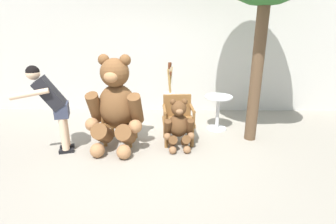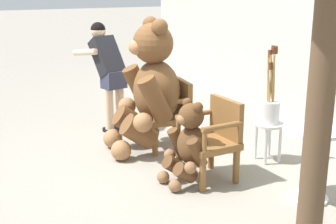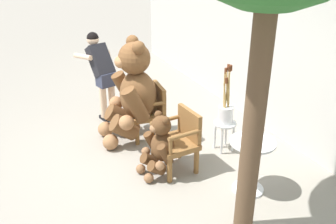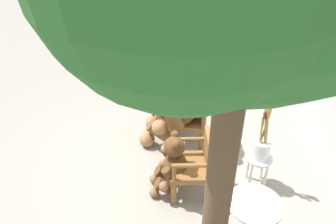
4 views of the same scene
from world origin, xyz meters
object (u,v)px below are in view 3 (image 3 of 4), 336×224
object	(u,v)px
teddy_bear_large	(132,92)
white_stool	(225,129)
person_visitor	(101,69)
teddy_bear_small	(160,145)
brush_bucket	(226,110)
round_side_table	(251,160)
wooden_chair_left	(149,110)
wooden_chair_right	(179,139)

from	to	relation	value
teddy_bear_large	white_stool	world-z (taller)	teddy_bear_large
white_stool	person_visitor	bearing A→B (deg)	-145.37
teddy_bear_small	brush_bucket	distance (m)	1.17
white_stool	round_side_table	xyz separation A→B (m)	(1.00, -0.26, 0.09)
wooden_chair_left	brush_bucket	size ratio (longest dim) A/B	0.95
teddy_bear_small	white_stool	distance (m)	1.15
round_side_table	person_visitor	bearing A→B (deg)	-159.97
wooden_chair_left	brush_bucket	world-z (taller)	brush_bucket
wooden_chair_left	wooden_chair_right	xyz separation A→B (m)	(1.06, 0.00, 0.00)
wooden_chair_left	teddy_bear_large	bearing A→B (deg)	-93.34
wooden_chair_right	person_visitor	world-z (taller)	person_visitor
person_visitor	round_side_table	xyz separation A→B (m)	(2.91, 1.06, -0.45)
wooden_chair_right	teddy_bear_large	bearing A→B (deg)	-165.94
wooden_chair_left	white_stool	bearing A→B (deg)	43.52
brush_bucket	wooden_chair_right	bearing A→B (deg)	-79.07
wooden_chair_left	teddy_bear_small	xyz separation A→B (m)	(1.07, -0.29, -0.02)
wooden_chair_right	teddy_bear_small	size ratio (longest dim) A/B	0.96
person_visitor	round_side_table	size ratio (longest dim) A/B	2.08
wooden_chair_left	brush_bucket	distance (m)	1.25
wooden_chair_left	white_stool	distance (m)	1.24
wooden_chair_left	teddy_bear_small	size ratio (longest dim) A/B	0.96
person_visitor	round_side_table	world-z (taller)	person_visitor
white_stool	round_side_table	world-z (taller)	round_side_table
person_visitor	brush_bucket	xyz separation A→B (m)	(1.91, 1.32, -0.24)
teddy_bear_small	teddy_bear_large	bearing A→B (deg)	178.92
round_side_table	white_stool	bearing A→B (deg)	165.52
teddy_bear_large	brush_bucket	world-z (taller)	teddy_bear_large
teddy_bear_large	white_stool	distance (m)	1.51
wooden_chair_right	white_stool	bearing A→B (deg)	101.00
teddy_bear_small	wooden_chair_right	bearing A→B (deg)	91.80
person_visitor	white_stool	world-z (taller)	person_visitor
teddy_bear_large	person_visitor	distance (m)	1.03
white_stool	brush_bucket	world-z (taller)	brush_bucket
white_stool	round_side_table	distance (m)	1.04
wooden_chair_right	teddy_bear_small	xyz separation A→B (m)	(0.01, -0.29, -0.02)
round_side_table	teddy_bear_large	bearing A→B (deg)	-155.77
white_stool	wooden_chair_right	bearing A→B (deg)	-79.00
wooden_chair_right	brush_bucket	world-z (taller)	brush_bucket
brush_bucket	wooden_chair_left	bearing A→B (deg)	-136.60
white_stool	brush_bucket	xyz separation A→B (m)	(0.00, -0.00, 0.31)
white_stool	teddy_bear_small	bearing A→B (deg)	-81.31
teddy_bear_small	white_stool	xyz separation A→B (m)	(-0.17, 1.14, -0.08)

